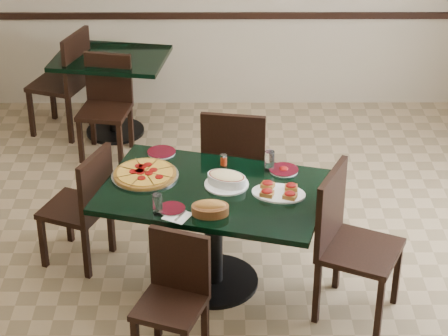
{
  "coord_description": "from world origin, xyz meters",
  "views": [
    {
      "loc": [
        -0.01,
        -5.08,
        3.62
      ],
      "look_at": [
        0.0,
        0.0,
        0.79
      ],
      "focal_mm": 70.0,
      "sensor_mm": 36.0,
      "label": 1
    }
  ],
  "objects_px": {
    "chair_right": "(347,236)",
    "back_chair_near": "(107,100)",
    "main_table": "(213,213)",
    "bread_basket": "(210,208)",
    "lasagna_casserole": "(227,179)",
    "chair_left": "(84,202)",
    "back_chair_left": "(67,77)",
    "pepperoni_pizza": "(145,174)",
    "chair_far": "(235,161)",
    "chair_near": "(174,291)",
    "bruschetta_platter": "(279,191)",
    "back_table": "(112,80)"
  },
  "relations": [
    {
      "from": "back_chair_left",
      "to": "pepperoni_pizza",
      "type": "xyz_separation_m",
      "value": [
        0.87,
        -2.15,
        0.22
      ]
    },
    {
      "from": "chair_far",
      "to": "chair_left",
      "type": "xyz_separation_m",
      "value": [
        -1.05,
        -0.46,
        -0.07
      ]
    },
    {
      "from": "chair_left",
      "to": "bruschetta_platter",
      "type": "bearing_deg",
      "value": 98.07
    },
    {
      "from": "chair_far",
      "to": "lasagna_casserole",
      "type": "xyz_separation_m",
      "value": [
        -0.07,
        -0.68,
        0.24
      ]
    },
    {
      "from": "main_table",
      "to": "back_chair_near",
      "type": "relative_size",
      "value": 1.85
    },
    {
      "from": "chair_near",
      "to": "chair_left",
      "type": "distance_m",
      "value": 1.17
    },
    {
      "from": "main_table",
      "to": "back_chair_left",
      "type": "relative_size",
      "value": 1.67
    },
    {
      "from": "chair_right",
      "to": "chair_left",
      "type": "bearing_deg",
      "value": 97.82
    },
    {
      "from": "chair_right",
      "to": "lasagna_casserole",
      "type": "distance_m",
      "value": 0.86
    },
    {
      "from": "pepperoni_pizza",
      "to": "bread_basket",
      "type": "relative_size",
      "value": 1.94
    },
    {
      "from": "main_table",
      "to": "bruschetta_platter",
      "type": "relative_size",
      "value": 4.07
    },
    {
      "from": "main_table",
      "to": "chair_near",
      "type": "xyz_separation_m",
      "value": [
        -0.23,
        -0.69,
        -0.12
      ]
    },
    {
      "from": "chair_far",
      "to": "pepperoni_pizza",
      "type": "distance_m",
      "value": 0.86
    },
    {
      "from": "main_table",
      "to": "pepperoni_pizza",
      "type": "bearing_deg",
      "value": 175.13
    },
    {
      "from": "back_table",
      "to": "bread_basket",
      "type": "distance_m",
      "value": 2.78
    },
    {
      "from": "chair_near",
      "to": "bread_basket",
      "type": "height_order",
      "value": "bread_basket"
    },
    {
      "from": "chair_far",
      "to": "back_chair_near",
      "type": "relative_size",
      "value": 1.13
    },
    {
      "from": "bread_basket",
      "to": "chair_near",
      "type": "bearing_deg",
      "value": -118.79
    },
    {
      "from": "chair_far",
      "to": "chair_right",
      "type": "xyz_separation_m",
      "value": [
        0.69,
        -1.01,
        0.01
      ]
    },
    {
      "from": "back_table",
      "to": "pepperoni_pizza",
      "type": "height_order",
      "value": "pepperoni_pizza"
    },
    {
      "from": "chair_right",
      "to": "back_chair_left",
      "type": "distance_m",
      "value": 3.39
    },
    {
      "from": "back_chair_left",
      "to": "bruschetta_platter",
      "type": "bearing_deg",
      "value": 55.96
    },
    {
      "from": "chair_right",
      "to": "back_chair_near",
      "type": "xyz_separation_m",
      "value": [
        -1.78,
        2.24,
        -0.08
      ]
    },
    {
      "from": "chair_near",
      "to": "bread_basket",
      "type": "xyz_separation_m",
      "value": [
        0.21,
        0.39,
        0.34
      ]
    },
    {
      "from": "chair_near",
      "to": "back_chair_left",
      "type": "distance_m",
      "value": 3.21
    },
    {
      "from": "chair_near",
      "to": "back_chair_left",
      "type": "relative_size",
      "value": 0.84
    },
    {
      "from": "chair_left",
      "to": "pepperoni_pizza",
      "type": "distance_m",
      "value": 0.53
    },
    {
      "from": "lasagna_casserole",
      "to": "chair_near",
      "type": "bearing_deg",
      "value": -88.72
    },
    {
      "from": "back_table",
      "to": "chair_left",
      "type": "height_order",
      "value": "chair_left"
    },
    {
      "from": "lasagna_casserole",
      "to": "bruschetta_platter",
      "type": "relative_size",
      "value": 0.78
    },
    {
      "from": "main_table",
      "to": "bread_basket",
      "type": "xyz_separation_m",
      "value": [
        -0.02,
        -0.3,
        0.22
      ]
    },
    {
      "from": "main_table",
      "to": "bread_basket",
      "type": "bearing_deg",
      "value": -77.57
    },
    {
      "from": "chair_far",
      "to": "back_chair_left",
      "type": "distance_m",
      "value": 2.18
    },
    {
      "from": "chair_right",
      "to": "back_chair_left",
      "type": "height_order",
      "value": "chair_right"
    },
    {
      "from": "back_table",
      "to": "back_chair_left",
      "type": "height_order",
      "value": "back_chair_left"
    },
    {
      "from": "back_chair_near",
      "to": "chair_right",
      "type": "bearing_deg",
      "value": -41.56
    },
    {
      "from": "lasagna_casserole",
      "to": "pepperoni_pizza",
      "type": "bearing_deg",
      "value": -168.19
    },
    {
      "from": "main_table",
      "to": "lasagna_casserole",
      "type": "relative_size",
      "value": 5.24
    },
    {
      "from": "chair_near",
      "to": "chair_right",
      "type": "height_order",
      "value": "chair_right"
    },
    {
      "from": "chair_left",
      "to": "back_chair_left",
      "type": "relative_size",
      "value": 0.91
    },
    {
      "from": "chair_right",
      "to": "back_chair_near",
      "type": "height_order",
      "value": "chair_right"
    },
    {
      "from": "bruschetta_platter",
      "to": "back_chair_left",
      "type": "bearing_deg",
      "value": 140.35
    },
    {
      "from": "chair_near",
      "to": "pepperoni_pizza",
      "type": "xyz_separation_m",
      "value": [
        -0.23,
        0.86,
        0.32
      ]
    },
    {
      "from": "chair_left",
      "to": "bread_basket",
      "type": "distance_m",
      "value": 1.09
    },
    {
      "from": "main_table",
      "to": "pepperoni_pizza",
      "type": "distance_m",
      "value": 0.53
    },
    {
      "from": "chair_far",
      "to": "back_chair_near",
      "type": "xyz_separation_m",
      "value": [
        -1.09,
        1.23,
        -0.07
      ]
    },
    {
      "from": "main_table",
      "to": "bruschetta_platter",
      "type": "distance_m",
      "value": 0.47
    },
    {
      "from": "chair_right",
      "to": "bruschetta_platter",
      "type": "bearing_deg",
      "value": 89.0
    },
    {
      "from": "main_table",
      "to": "pepperoni_pizza",
      "type": "relative_size",
      "value": 3.6
    },
    {
      "from": "chair_right",
      "to": "back_chair_left",
      "type": "xyz_separation_m",
      "value": [
        -2.17,
        2.6,
        -0.02
      ]
    }
  ]
}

